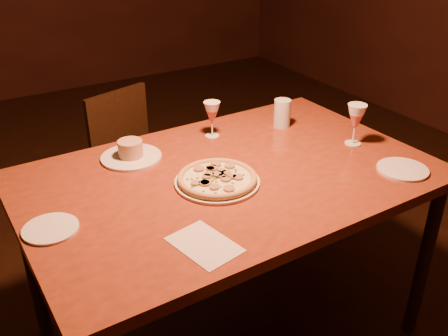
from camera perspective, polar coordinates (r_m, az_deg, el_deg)
floor at (r=2.50m, az=-7.26°, el=-16.40°), size 7.00×7.00×0.00m
dining_table at (r=1.94m, az=0.63°, el=-2.47°), size 1.57×1.02×0.83m
chair_far at (r=2.87m, az=-10.19°, el=1.28°), size 0.50×0.50×0.83m
pizza_plate at (r=1.82m, az=-0.78°, el=-1.26°), size 0.31×0.31×0.03m
ramekin_saucer at (r=2.03m, az=-10.60°, el=1.71°), size 0.24×0.24×0.08m
wine_glass_far at (r=2.17m, az=-1.38°, el=5.58°), size 0.07×0.07×0.16m
wine_glass_right at (r=2.17m, az=14.76°, el=4.82°), size 0.08×0.08×0.18m
water_tumbler at (r=2.30m, az=6.66°, el=6.24°), size 0.08×0.08×0.13m
side_plate_left at (r=1.67m, az=-19.21°, el=-6.57°), size 0.18×0.18×0.01m
side_plate_near at (r=2.03m, az=19.73°, el=-0.15°), size 0.19×0.19×0.01m
menu_card at (r=1.52m, az=-2.26°, el=-8.73°), size 0.19×0.24×0.00m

